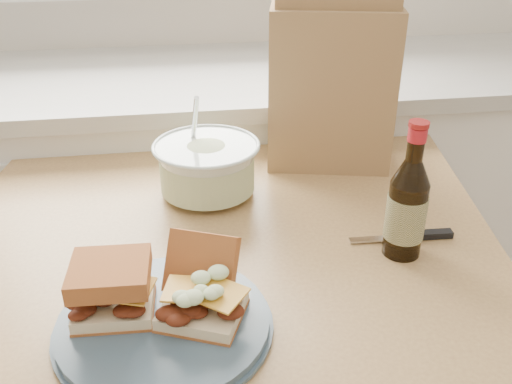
{
  "coord_description": "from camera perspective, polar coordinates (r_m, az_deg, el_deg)",
  "views": [
    {
      "loc": [
        0.05,
        0.14,
        1.41
      ],
      "look_at": [
        0.18,
        1.02,
        0.92
      ],
      "focal_mm": 40.0,
      "sensor_mm": 36.0,
      "label": 1
    }
  ],
  "objects": [
    {
      "name": "beer_bottle",
      "position": [
        0.98,
        14.86,
        -1.43
      ],
      "size": [
        0.07,
        0.07,
        0.24
      ],
      "rotation": [
        0.0,
        0.0,
        0.17
      ],
      "color": "black",
      "rests_on": "dining_table"
    },
    {
      "name": "knife",
      "position": [
        1.07,
        15.96,
        -4.2
      ],
      "size": [
        0.19,
        0.03,
        0.01
      ],
      "rotation": [
        0.0,
        0.0,
        -0.04
      ],
      "color": "silver",
      "rests_on": "dining_table"
    },
    {
      "name": "paper_bag",
      "position": [
        1.28,
        7.49,
        10.45
      ],
      "size": [
        0.3,
        0.23,
        0.35
      ],
      "primitive_type": "cube",
      "rotation": [
        0.0,
        0.0,
        -0.22
      ],
      "color": "#A5824F",
      "rests_on": "dining_table"
    },
    {
      "name": "sandwich_left",
      "position": [
        0.84,
        -14.19,
        -9.28
      ],
      "size": [
        0.12,
        0.11,
        0.08
      ],
      "rotation": [
        0.0,
        0.0,
        -0.04
      ],
      "color": "beige",
      "rests_on": "plate"
    },
    {
      "name": "dining_table",
      "position": [
        1.1,
        -3.59,
        -10.21
      ],
      "size": [
        1.15,
        1.15,
        0.84
      ],
      "rotation": [
        0.0,
        0.0,
        -0.16
      ],
      "color": "tan",
      "rests_on": "ground"
    },
    {
      "name": "coleslaw_bowl",
      "position": [
        1.15,
        -4.9,
        2.25
      ],
      "size": [
        0.21,
        0.21,
        0.21
      ],
      "color": "silver",
      "rests_on": "dining_table"
    },
    {
      "name": "cabinet_run",
      "position": [
        1.82,
        -8.8,
        -2.53
      ],
      "size": [
        2.5,
        0.64,
        0.94
      ],
      "color": "silver",
      "rests_on": "ground"
    },
    {
      "name": "sandwich_right",
      "position": [
        0.84,
        -5.44,
        -9.6
      ],
      "size": [
        0.14,
        0.19,
        0.09
      ],
      "rotation": [
        0.0,
        0.0,
        -0.4
      ],
      "color": "beige",
      "rests_on": "plate"
    },
    {
      "name": "plate",
      "position": [
        0.85,
        -9.19,
        -12.9
      ],
      "size": [
        0.3,
        0.3,
        0.02
      ],
      "primitive_type": "cylinder",
      "color": "#3E5365",
      "rests_on": "dining_table"
    }
  ]
}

